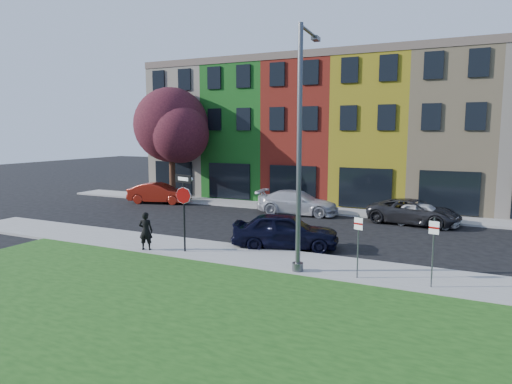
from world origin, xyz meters
The scene contains 15 objects.
ground centered at (0.00, 0.00, 0.00)m, with size 120.00×120.00×0.00m, color black.
sidewalk_near centered at (2.00, 3.00, 0.06)m, with size 40.00×3.00×0.12m, color gray.
sidewalk_far centered at (-3.00, 15.00, 0.06)m, with size 40.00×2.40×0.12m, color gray.
rowhouse_block centered at (-2.50, 21.18, 4.99)m, with size 30.00×10.12×10.00m.
stop_sign centered at (-4.55, 2.38, 2.42)m, with size 1.01×0.36×3.25m.
man centered at (-6.20, 1.90, 0.94)m, with size 0.70×0.57×1.64m, color black.
sedan_near centered at (-1.09, 5.13, 0.80)m, with size 5.02×3.19×1.59m, color black.
parked_car_red centered at (-14.05, 13.04, 0.73)m, with size 4.65×2.63×1.45m, color maroon.
parked_car_silver centered at (-3.52, 13.19, 0.74)m, with size 5.23×2.47×1.47m, color #B5B5BB.
parked_car_dark centered at (3.40, 13.13, 0.69)m, with size 5.27×2.98×1.39m, color black.
parked_car_white centered at (3.95, 12.93, 0.64)m, with size 3.91×1.94×1.28m, color white.
street_lamp centered at (0.69, 2.10, 4.50)m, with size 0.50×2.58×8.70m.
parking_sign_a centered at (2.84, 2.05, 1.50)m, with size 0.31×0.12×2.22m.
parking_sign_b centered at (5.24, 2.15, 1.55)m, with size 0.32×0.11×2.30m.
tree_purple centered at (-14.01, 14.81, 5.46)m, with size 6.58×5.75×8.23m.
Camera 1 is at (6.28, -13.23, 5.18)m, focal length 32.00 mm.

